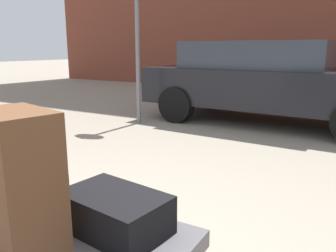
{
  "coord_description": "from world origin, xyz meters",
  "views": [
    {
      "loc": [
        1.34,
        -1.13,
        1.3
      ],
      "look_at": [
        0.0,
        1.2,
        0.69
      ],
      "focal_mm": 36.63,
      "sensor_mm": 36.0,
      "label": 1
    }
  ],
  "objects_px": {
    "suitcase_brown_center": "(20,186)",
    "suitcase_black_rear_right": "(114,212)",
    "luggage_cart": "(57,245)",
    "parked_car": "(268,80)",
    "suitcase_charcoal_front_left": "(17,192)",
    "no_parking_sign": "(137,31)",
    "duffel_bag_teal_topmost_pile": "(13,154)"
  },
  "relations": [
    {
      "from": "suitcase_brown_center",
      "to": "suitcase_black_rear_right",
      "type": "height_order",
      "value": "suitcase_brown_center"
    },
    {
      "from": "luggage_cart",
      "to": "parked_car",
      "type": "distance_m",
      "value": 5.0
    },
    {
      "from": "parked_car",
      "to": "suitcase_black_rear_right",
      "type": "bearing_deg",
      "value": -85.21
    },
    {
      "from": "luggage_cart",
      "to": "suitcase_brown_center",
      "type": "bearing_deg",
      "value": -82.03
    },
    {
      "from": "suitcase_charcoal_front_left",
      "to": "no_parking_sign",
      "type": "xyz_separation_m",
      "value": [
        -1.68,
        3.7,
        1.12
      ]
    },
    {
      "from": "suitcase_charcoal_front_left",
      "to": "suitcase_brown_center",
      "type": "height_order",
      "value": "suitcase_brown_center"
    },
    {
      "from": "duffel_bag_teal_topmost_pile",
      "to": "no_parking_sign",
      "type": "bearing_deg",
      "value": 121.03
    },
    {
      "from": "luggage_cart",
      "to": "no_parking_sign",
      "type": "relative_size",
      "value": 0.54
    },
    {
      "from": "suitcase_black_rear_right",
      "to": "duffel_bag_teal_topmost_pile",
      "type": "bearing_deg",
      "value": -163.5
    },
    {
      "from": "duffel_bag_teal_topmost_pile",
      "to": "no_parking_sign",
      "type": "height_order",
      "value": "no_parking_sign"
    },
    {
      "from": "suitcase_brown_center",
      "to": "no_parking_sign",
      "type": "bearing_deg",
      "value": 132.13
    },
    {
      "from": "suitcase_charcoal_front_left",
      "to": "duffel_bag_teal_topmost_pile",
      "type": "bearing_deg",
      "value": 11.04
    },
    {
      "from": "luggage_cart",
      "to": "suitcase_charcoal_front_left",
      "type": "height_order",
      "value": "suitcase_charcoal_front_left"
    },
    {
      "from": "luggage_cart",
      "to": "parked_car",
      "type": "relative_size",
      "value": 0.32
    },
    {
      "from": "no_parking_sign",
      "to": "duffel_bag_teal_topmost_pile",
      "type": "bearing_deg",
      "value": -65.66
    },
    {
      "from": "luggage_cart",
      "to": "suitcase_black_rear_right",
      "type": "relative_size",
      "value": 2.47
    },
    {
      "from": "duffel_bag_teal_topmost_pile",
      "to": "suitcase_black_rear_right",
      "type": "bearing_deg",
      "value": 15.41
    },
    {
      "from": "suitcase_brown_center",
      "to": "parked_car",
      "type": "xyz_separation_m",
      "value": [
        -0.18,
        5.18,
        0.07
      ]
    },
    {
      "from": "suitcase_brown_center",
      "to": "duffel_bag_teal_topmost_pile",
      "type": "bearing_deg",
      "value": 160.98
    },
    {
      "from": "suitcase_brown_center",
      "to": "suitcase_charcoal_front_left",
      "type": "bearing_deg",
      "value": 160.98
    },
    {
      "from": "suitcase_brown_center",
      "to": "duffel_bag_teal_topmost_pile",
      "type": "xyz_separation_m",
      "value": [
        -0.44,
        0.29,
        0.0
      ]
    },
    {
      "from": "suitcase_brown_center",
      "to": "duffel_bag_teal_topmost_pile",
      "type": "relative_size",
      "value": 1.59
    },
    {
      "from": "luggage_cart",
      "to": "parked_car",
      "type": "xyz_separation_m",
      "value": [
        -0.15,
        4.98,
        0.49
      ]
    },
    {
      "from": "suitcase_black_rear_right",
      "to": "parked_car",
      "type": "relative_size",
      "value": 0.13
    },
    {
      "from": "duffel_bag_teal_topmost_pile",
      "to": "parked_car",
      "type": "relative_size",
      "value": 0.1
    },
    {
      "from": "duffel_bag_teal_topmost_pile",
      "to": "parked_car",
      "type": "distance_m",
      "value": 4.9
    },
    {
      "from": "suitcase_brown_center",
      "to": "no_parking_sign",
      "type": "xyz_separation_m",
      "value": [
        -2.11,
        3.99,
        0.89
      ]
    },
    {
      "from": "duffel_bag_teal_topmost_pile",
      "to": "no_parking_sign",
      "type": "relative_size",
      "value": 0.17
    },
    {
      "from": "parked_car",
      "to": "no_parking_sign",
      "type": "relative_size",
      "value": 1.7
    },
    {
      "from": "luggage_cart",
      "to": "suitcase_charcoal_front_left",
      "type": "xyz_separation_m",
      "value": [
        -0.41,
        0.08,
        0.19
      ]
    },
    {
      "from": "parked_car",
      "to": "no_parking_sign",
      "type": "height_order",
      "value": "no_parking_sign"
    },
    {
      "from": "duffel_bag_teal_topmost_pile",
      "to": "parked_car",
      "type": "xyz_separation_m",
      "value": [
        0.26,
        4.89,
        0.07
      ]
    }
  ]
}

